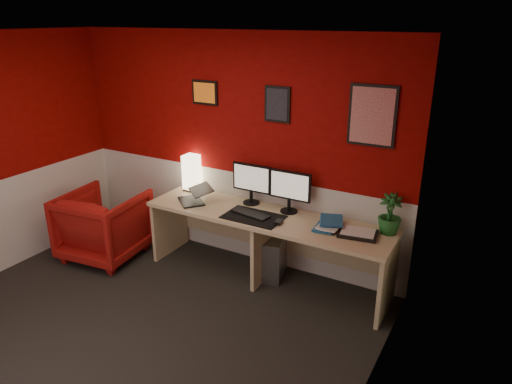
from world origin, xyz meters
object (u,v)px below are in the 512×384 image
laptop (191,193)px  zen_tray (358,234)px  potted_plant (390,214)px  monitor_left (251,178)px  armchair (104,225)px  shoji_lamp (192,174)px  desk (266,248)px  pc_tower (274,256)px  monitor_right (290,185)px

laptop → zen_tray: laptop is taller
laptop → potted_plant: size_ratio=0.87×
monitor_left → potted_plant: bearing=-0.6°
laptop → armchair: size_ratio=0.39×
shoji_lamp → laptop: shoji_lamp is taller
desk → potted_plant: (1.18, 0.20, 0.56)m
potted_plant → pc_tower: size_ratio=0.85×
monitor_right → pc_tower: (-0.11, -0.09, -0.80)m
laptop → monitor_right: monitor_right is taller
potted_plant → laptop: bearing=-172.4°
laptop → pc_tower: 1.13m
potted_plant → shoji_lamp: bearing=179.1°
desk → potted_plant: size_ratio=6.82×
desk → armchair: size_ratio=3.05×
shoji_lamp → zen_tray: size_ratio=1.14×
zen_tray → armchair: bearing=-170.7°
monitor_left → potted_plant: 1.48m
shoji_lamp → monitor_left: monitor_left is taller
monitor_right → pc_tower: bearing=-142.0°
pc_tower → desk: bearing=-126.3°
shoji_lamp → desk: bearing=-12.1°
shoji_lamp → monitor_right: 1.26m
shoji_lamp → monitor_left: size_ratio=0.69×
laptop → potted_plant: potted_plant is taller
desk → potted_plant: bearing=9.6°
monitor_left → pc_tower: 0.87m
laptop → zen_tray: bearing=42.4°
desk → zen_tray: zen_tray is taller
monitor_left → pc_tower: monitor_left is taller
pc_tower → armchair: 1.99m
desk → monitor_left: size_ratio=4.48×
laptop → monitor_left: monitor_left is taller
shoji_lamp → monitor_right: monitor_right is taller
armchair → zen_tray: bearing=-177.4°
laptop → monitor_right: 1.09m
laptop → pc_tower: size_ratio=0.73×
monitor_left → laptop: bearing=-153.8°
potted_plant → monitor_left: bearing=179.4°
shoji_lamp → pc_tower: bearing=-6.2°
monitor_left → zen_tray: size_ratio=1.66×
laptop → pc_tower: (0.93, 0.19, -0.61)m
monitor_right → armchair: monitor_right is taller
zen_tray → monitor_right: bearing=166.7°
potted_plant → armchair: bearing=-168.0°
armchair → monitor_right: bearing=-168.9°
monitor_left → pc_tower: bearing=-16.9°
desk → pc_tower: 0.18m
shoji_lamp → monitor_right: (1.25, -0.04, 0.09)m
monitor_right → armchair: 2.21m
shoji_lamp → laptop: 0.39m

